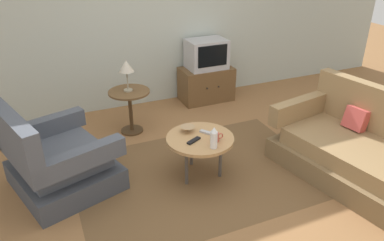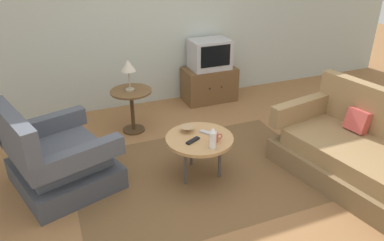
{
  "view_description": "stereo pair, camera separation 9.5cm",
  "coord_description": "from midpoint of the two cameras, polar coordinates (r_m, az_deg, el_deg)",
  "views": [
    {
      "loc": [
        -1.5,
        -2.97,
        2.39
      ],
      "look_at": [
        -0.05,
        0.4,
        0.55
      ],
      "focal_mm": 34.84,
      "sensor_mm": 36.0,
      "label": 1
    },
    {
      "loc": [
        -1.41,
        -3.0,
        2.39
      ],
      "look_at": [
        -0.05,
        0.4,
        0.55
      ],
      "focal_mm": 34.84,
      "sensor_mm": 36.0,
      "label": 2
    }
  ],
  "objects": [
    {
      "name": "tv_remote_dark",
      "position": [
        3.84,
        -0.45,
        -3.1
      ],
      "size": [
        0.17,
        0.12,
        0.02
      ],
      "rotation": [
        0.0,
        0.0,
        3.61
      ],
      "color": "black",
      "rests_on": "coffee_table"
    },
    {
      "name": "vase",
      "position": [
        3.69,
        2.64,
        -2.68
      ],
      "size": [
        0.07,
        0.07,
        0.23
      ],
      "color": "white",
      "rests_on": "coffee_table"
    },
    {
      "name": "television",
      "position": [
        5.77,
        1.75,
        10.14
      ],
      "size": [
        0.59,
        0.43,
        0.44
      ],
      "color": "#B7B7BC",
      "rests_on": "tv_stand"
    },
    {
      "name": "area_rug",
      "position": [
        4.17,
        0.52,
        -8.22
      ],
      "size": [
        2.66,
        1.86,
        0.0
      ],
      "primitive_type": "cube",
      "color": "brown",
      "rests_on": "ground"
    },
    {
      "name": "table_lamp",
      "position": [
        4.77,
        -10.6,
        8.03
      ],
      "size": [
        0.19,
        0.19,
        0.41
      ],
      "color": "#9E937A",
      "rests_on": "side_table"
    },
    {
      "name": "back_wall",
      "position": [
        5.62,
        -8.26,
        15.74
      ],
      "size": [
        9.0,
        0.12,
        2.7
      ],
      "primitive_type": "cube",
      "color": "#B2BCB2",
      "rests_on": "ground"
    },
    {
      "name": "mug",
      "position": [
        3.84,
        2.96,
        -2.54
      ],
      "size": [
        0.13,
        0.08,
        0.1
      ],
      "color": "#B74C3D",
      "rests_on": "coffee_table"
    },
    {
      "name": "couch",
      "position": [
        4.37,
        23.6,
        -4.38
      ],
      "size": [
        1.24,
        1.83,
        0.93
      ],
      "rotation": [
        0.0,
        0.0,
        1.76
      ],
      "color": "brown",
      "rests_on": "ground"
    },
    {
      "name": "armchair",
      "position": [
        4.07,
        -20.59,
        -6.05
      ],
      "size": [
        1.19,
        1.24,
        0.94
      ],
      "rotation": [
        0.0,
        0.0,
        -1.26
      ],
      "color": "#3E424B",
      "rests_on": "ground"
    },
    {
      "name": "bowl",
      "position": [
        4.03,
        -1.36,
        -1.3
      ],
      "size": [
        0.16,
        0.16,
        0.06
      ],
      "color": "tan",
      "rests_on": "coffee_table"
    },
    {
      "name": "coffee_table",
      "position": [
        3.94,
        0.54,
        -3.06
      ],
      "size": [
        0.72,
        0.72,
        0.47
      ],
      "color": "tan",
      "rests_on": "ground"
    },
    {
      "name": "tv_remote_silver",
      "position": [
        4.0,
        1.59,
        -1.85
      ],
      "size": [
        0.13,
        0.16,
        0.02
      ],
      "rotation": [
        0.0,
        0.0,
        5.31
      ],
      "color": "#B2B2B7",
      "rests_on": "coffee_table"
    },
    {
      "name": "tv_stand",
      "position": [
        5.92,
        1.72,
        5.6
      ],
      "size": [
        0.81,
        0.49,
        0.53
      ],
      "color": "brown",
      "rests_on": "ground"
    },
    {
      "name": "side_table",
      "position": [
        4.93,
        -10.04,
        2.74
      ],
      "size": [
        0.53,
        0.53,
        0.58
      ],
      "color": "brown",
      "rests_on": "ground"
    },
    {
      "name": "ground_plane",
      "position": [
        4.09,
        2.16,
        -9.09
      ],
      "size": [
        16.0,
        16.0,
        0.0
      ],
      "primitive_type": "plane",
      "color": "olive"
    }
  ]
}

